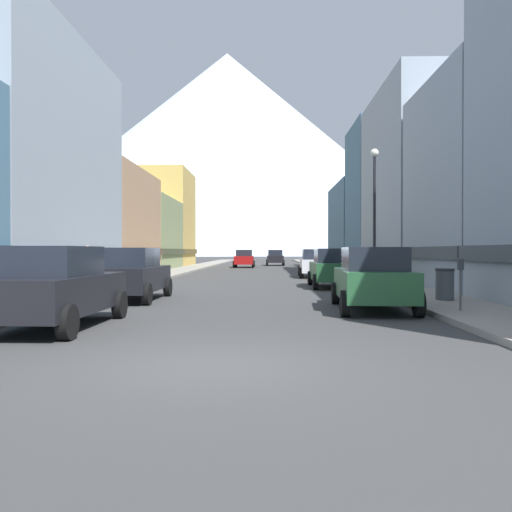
% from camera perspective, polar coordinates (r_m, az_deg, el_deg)
% --- Properties ---
extents(ground_plane, '(400.00, 400.00, 0.00)m').
position_cam_1_polar(ground_plane, '(8.03, -4.93, -11.54)').
color(ground_plane, '#3B3B3B').
extents(sidewalk_left, '(2.50, 100.00, 0.15)m').
position_cam_1_polar(sidewalk_left, '(43.42, -8.07, -1.56)').
color(sidewalk_left, gray).
rests_on(sidewalk_left, ground).
extents(sidewalk_right, '(2.50, 100.00, 0.15)m').
position_cam_1_polar(sidewalk_right, '(43.17, 8.54, -1.57)').
color(sidewalk_right, gray).
rests_on(sidewalk_right, ground).
extents(storefront_left_2, '(9.92, 10.98, 7.13)m').
position_cam_1_polar(storefront_left_2, '(38.22, -18.82, 3.16)').
color(storefront_left_2, tan).
rests_on(storefront_left_2, ground).
extents(storefront_left_3, '(8.72, 10.42, 6.28)m').
position_cam_1_polar(storefront_left_3, '(48.51, -13.67, 2.13)').
color(storefront_left_3, '#8C9966').
rests_on(storefront_left_3, ground).
extents(storefront_left_4, '(7.10, 9.02, 10.08)m').
position_cam_1_polar(storefront_left_4, '(57.85, -10.39, 3.72)').
color(storefront_left_4, '#D8B259').
rests_on(storefront_left_4, ground).
extents(storefront_right_2, '(8.78, 11.58, 11.42)m').
position_cam_1_polar(storefront_right_2, '(34.81, 19.71, 6.88)').
color(storefront_right_2, '#99A5B2').
rests_on(storefront_right_2, ground).
extents(storefront_right_3, '(9.54, 8.08, 11.66)m').
position_cam_1_polar(storefront_right_3, '(44.52, 16.09, 5.66)').
color(storefront_right_3, slate).
rests_on(storefront_right_3, ground).
extents(storefront_right_4, '(6.42, 12.64, 8.28)m').
position_cam_1_polar(storefront_right_4, '(54.76, 11.58, 2.97)').
color(storefront_right_4, slate).
rests_on(storefront_right_4, ground).
extents(car_left_0, '(2.13, 4.43, 1.78)m').
position_cam_1_polar(car_left_0, '(12.46, -20.65, -3.08)').
color(car_left_0, black).
rests_on(car_left_0, ground).
extents(car_left_1, '(2.08, 4.41, 1.78)m').
position_cam_1_polar(car_left_1, '(18.58, -13.18, -1.86)').
color(car_left_1, black).
rests_on(car_left_1, ground).
extents(car_right_0, '(2.26, 4.49, 1.78)m').
position_cam_1_polar(car_right_0, '(15.46, 12.32, -2.35)').
color(car_right_0, '#265933').
rests_on(car_right_0, ground).
extents(car_right_1, '(2.08, 4.41, 1.78)m').
position_cam_1_polar(car_right_1, '(24.75, 8.18, -1.25)').
color(car_right_1, '#265933').
rests_on(car_right_1, ground).
extents(car_right_2, '(2.17, 4.45, 1.78)m').
position_cam_1_polar(car_right_2, '(33.88, 6.34, -0.76)').
color(car_right_2, silver).
rests_on(car_right_2, ground).
extents(car_driving_0, '(2.06, 4.40, 1.78)m').
position_cam_1_polar(car_driving_0, '(53.84, -1.26, -0.26)').
color(car_driving_0, '#9E1111').
rests_on(car_driving_0, ground).
extents(car_driving_1, '(2.06, 4.40, 1.78)m').
position_cam_1_polar(car_driving_1, '(61.04, 2.06, -0.17)').
color(car_driving_1, black).
rests_on(car_driving_1, ground).
extents(parking_meter_near, '(0.14, 0.10, 1.33)m').
position_cam_1_polar(parking_meter_near, '(14.60, 20.93, -2.10)').
color(parking_meter_near, '#595960').
rests_on(parking_meter_near, sidewalk_right).
extents(trash_bin_right, '(0.59, 0.59, 0.98)m').
position_cam_1_polar(trash_bin_right, '(17.70, 19.45, -2.83)').
color(trash_bin_right, '#4C5156').
rests_on(trash_bin_right, sidewalk_right).
extents(potted_plant_0, '(0.55, 0.55, 0.83)m').
position_cam_1_polar(potted_plant_0, '(28.08, -14.90, -1.76)').
color(potted_plant_0, gray).
rests_on(potted_plant_0, sidewalk_left).
extents(potted_plant_1, '(0.46, 0.46, 0.74)m').
position_cam_1_polar(potted_plant_1, '(25.38, 15.37, -2.08)').
color(potted_plant_1, '#4C4C51').
rests_on(potted_plant_1, sidewalk_right).
extents(pedestrian_0, '(0.36, 0.36, 1.74)m').
position_cam_1_polar(pedestrian_0, '(22.00, -17.50, -1.35)').
color(pedestrian_0, navy).
rests_on(pedestrian_0, sidewalk_left).
extents(pedestrian_1, '(0.36, 0.36, 1.61)m').
position_cam_1_polar(pedestrian_1, '(30.39, 11.58, -0.93)').
color(pedestrian_1, brown).
rests_on(pedestrian_1, sidewalk_right).
extents(streetlamp_right, '(0.36, 0.36, 5.86)m').
position_cam_1_polar(streetlamp_right, '(23.40, 12.49, 6.20)').
color(streetlamp_right, black).
rests_on(streetlamp_right, sidewalk_right).
extents(mountain_backdrop, '(228.08, 228.08, 100.26)m').
position_cam_1_polar(mountain_backdrop, '(272.95, -3.09, 10.79)').
color(mountain_backdrop, silver).
rests_on(mountain_backdrop, ground).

